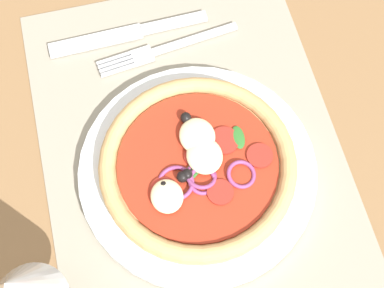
# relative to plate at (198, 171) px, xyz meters

# --- Properties ---
(ground_plane) EXTENTS (1.90, 1.40, 0.02)m
(ground_plane) POSITION_rel_plate_xyz_m (0.04, 0.00, -0.02)
(ground_plane) COLOR olive
(placemat) EXTENTS (0.45, 0.34, 0.00)m
(placemat) POSITION_rel_plate_xyz_m (0.04, 0.00, -0.01)
(placemat) COLOR gray
(placemat) RESTS_ON ground_plane
(plate) EXTENTS (0.26, 0.26, 0.01)m
(plate) POSITION_rel_plate_xyz_m (0.00, 0.00, 0.00)
(plate) COLOR white
(plate) RESTS_ON placemat
(pizza) EXTENTS (0.21, 0.21, 0.03)m
(pizza) POSITION_rel_plate_xyz_m (0.00, 0.00, 0.02)
(pizza) COLOR tan
(pizza) RESTS_ON plate
(fork) EXTENTS (0.04, 0.18, 0.00)m
(fork) POSITION_rel_plate_xyz_m (0.17, 0.01, -0.00)
(fork) COLOR silver
(fork) RESTS_ON placemat
(knife) EXTENTS (0.02, 0.20, 0.01)m
(knife) POSITION_rel_plate_xyz_m (0.20, 0.04, -0.00)
(knife) COLOR silver
(knife) RESTS_ON placemat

